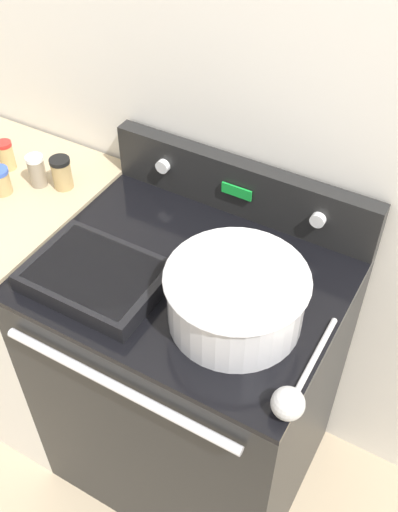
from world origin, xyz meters
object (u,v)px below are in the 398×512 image
Objects in this scene: casserole_dish at (96,276)px; spice_jar_white_cap at (37,171)px; spice_jar_blue_cap at (0,181)px; spice_jar_red_cap at (6,155)px; ladle at (291,398)px; spice_jar_black_cap at (62,173)px; mixing_bowl at (236,295)px.

casserole_dish is 3.42× the size of spice_jar_white_cap.
spice_jar_blue_cap is 0.12m from spice_jar_red_cap.
ladle is 3.23× the size of spice_jar_black_cap.
casserole_dish is 3.43× the size of spice_jar_black_cap.
spice_jar_blue_cap is 0.87× the size of spice_jar_red_cap.
casserole_dish is 0.57m from ladle.
spice_jar_white_cap reaches higher than casserole_dish.
ladle is 3.96× the size of spice_jar_blue_cap.
spice_jar_black_cap is 0.21m from spice_jar_red_cap.
spice_jar_black_cap is at bearing 140.18° from casserole_dish.
casserole_dish is at bearing -18.53° from spice_jar_blue_cap.
ladle is 0.94m from spice_jar_black_cap.
spice_jar_white_cap is at bearing -159.07° from spice_jar_black_cap.
spice_jar_blue_cap is (-1.02, 0.24, 0.02)m from ladle.
mixing_bowl is 3.41× the size of spice_jar_white_cap.
spice_jar_blue_cap is at bearing 166.93° from ladle.
mixing_bowl is 4.20× the size of spice_jar_blue_cap.
casserole_dish is at bearing -25.87° from spice_jar_red_cap.
mixing_bowl is 1.06× the size of ladle.
spice_jar_white_cap reaches higher than ladle.
mixing_bowl is at bearing -12.53° from spice_jar_white_cap.
spice_jar_blue_cap is at bearing -130.17° from spice_jar_white_cap.
mixing_bowl is 0.69m from spice_jar_black_cap.
mixing_bowl reaches higher than spice_jar_blue_cap.
ladle is 3.45× the size of spice_jar_red_cap.
spice_jar_black_cap is (-0.31, 0.26, 0.03)m from casserole_dish.
spice_jar_white_cap is (-0.95, 0.32, 0.03)m from ladle.
mixing_bowl is at bearing 11.22° from casserole_dish.
spice_jar_black_cap is at bearing 158.51° from ladle.
ladle is (0.56, -0.08, 0.00)m from casserole_dish.
mixing_bowl reaches higher than spice_jar_white_cap.
spice_jar_red_cap is (-0.87, 0.18, -0.02)m from mixing_bowl.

